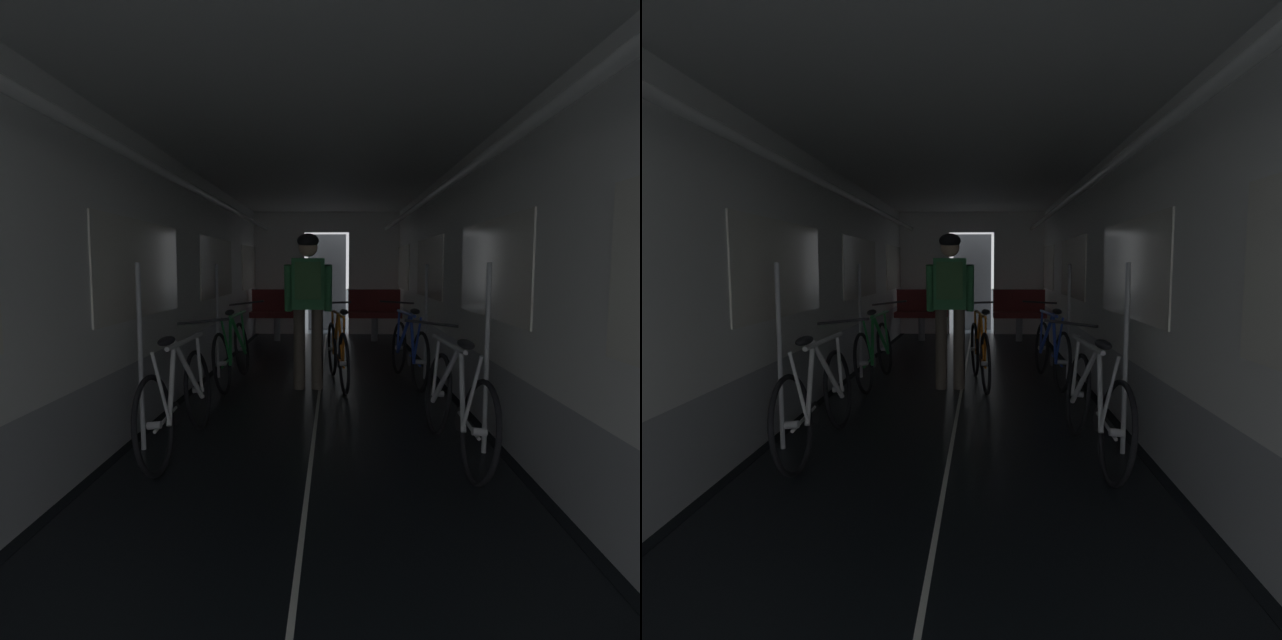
% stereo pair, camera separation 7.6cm
% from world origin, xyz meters
% --- Properties ---
extents(train_car_shell, '(3.14, 12.34, 2.57)m').
position_xyz_m(train_car_shell, '(-0.00, 3.60, 1.70)').
color(train_car_shell, black).
rests_on(train_car_shell, ground).
extents(bench_seat_far_left, '(0.98, 0.51, 0.95)m').
position_xyz_m(bench_seat_far_left, '(-0.90, 8.07, 0.57)').
color(bench_seat_far_left, gray).
rests_on(bench_seat_far_left, ground).
extents(bench_seat_far_right, '(0.98, 0.51, 0.95)m').
position_xyz_m(bench_seat_far_right, '(0.90, 8.07, 0.57)').
color(bench_seat_far_right, gray).
rests_on(bench_seat_far_right, ground).
extents(bicycle_green, '(0.44, 1.69, 0.95)m').
position_xyz_m(bicycle_green, '(-1.02, 4.36, 0.38)').
color(bicycle_green, black).
rests_on(bicycle_green, ground).
extents(bicycle_blue, '(0.44, 1.69, 0.94)m').
position_xyz_m(bicycle_blue, '(1.04, 4.50, 0.38)').
color(bicycle_blue, black).
rests_on(bicycle_blue, ground).
extents(bicycle_white, '(0.44, 1.69, 0.95)m').
position_xyz_m(bicycle_white, '(-1.00, 2.12, 0.38)').
color(bicycle_white, black).
rests_on(bicycle_white, ground).
extents(bicycle_silver, '(0.44, 1.69, 0.95)m').
position_xyz_m(bicycle_silver, '(1.04, 2.04, 0.38)').
color(bicycle_silver, black).
rests_on(bicycle_silver, ground).
extents(person_cyclist_aisle, '(0.54, 0.40, 1.73)m').
position_xyz_m(person_cyclist_aisle, '(-0.13, 4.11, 1.07)').
color(person_cyclist_aisle, brown).
rests_on(person_cyclist_aisle, ground).
extents(bicycle_orange_in_aisle, '(0.44, 1.68, 0.94)m').
position_xyz_m(bicycle_orange_in_aisle, '(0.20, 4.37, 0.38)').
color(bicycle_orange_in_aisle, black).
rests_on(bicycle_orange_in_aisle, ground).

